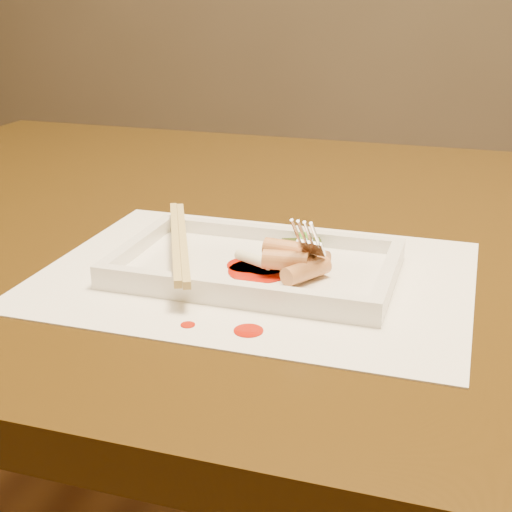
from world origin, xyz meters
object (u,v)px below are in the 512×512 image
(chopstick_a, at_px, (175,240))
(plate_base, at_px, (256,270))
(fork, at_px, (336,192))
(placemat, at_px, (256,274))
(table, at_px, (306,300))

(chopstick_a, bearing_deg, plate_base, 0.00)
(fork, bearing_deg, placemat, -165.58)
(placemat, distance_m, plate_base, 0.00)
(fork, bearing_deg, table, 111.25)
(table, relative_size, placemat, 3.50)
(plate_base, distance_m, chopstick_a, 0.08)
(plate_base, bearing_deg, table, 86.78)
(placemat, xyz_separation_m, plate_base, (0.00, 0.00, 0.00))
(plate_base, bearing_deg, placemat, 0.00)
(table, distance_m, chopstick_a, 0.23)
(chopstick_a, bearing_deg, placemat, 0.00)
(plate_base, xyz_separation_m, chopstick_a, (-0.08, 0.00, 0.02))
(chopstick_a, height_order, fork, fork)
(chopstick_a, bearing_deg, fork, 6.75)
(table, xyz_separation_m, placemat, (-0.01, -0.17, 0.10))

